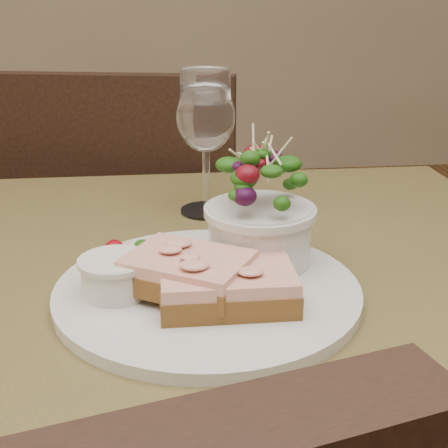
{
  "coord_description": "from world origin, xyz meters",
  "views": [
    {
      "loc": [
        -0.06,
        -0.58,
        1.03
      ],
      "look_at": [
        0.01,
        0.01,
        0.81
      ],
      "focal_mm": 50.0,
      "sensor_mm": 36.0,
      "label": 1
    }
  ],
  "objects": [
    {
      "name": "cafe_table",
      "position": [
        0.0,
        0.0,
        0.65
      ],
      "size": [
        0.8,
        0.8,
        0.75
      ],
      "color": "#4E4121",
      "rests_on": "ground"
    },
    {
      "name": "chair_far",
      "position": [
        -0.1,
        0.65,
        0.29
      ],
      "size": [
        0.5,
        0.5,
        0.9
      ],
      "rotation": [
        0.0,
        0.0,
        2.94
      ],
      "color": "black",
      "rests_on": "ground"
    },
    {
      "name": "wine_glass",
      "position": [
        0.01,
        0.21,
        0.87
      ],
      "size": [
        0.08,
        0.08,
        0.18
      ],
      "color": "white",
      "rests_on": "cafe_table"
    },
    {
      "name": "salad_bowl",
      "position": [
        0.05,
        0.02,
        0.82
      ],
      "size": [
        0.11,
        0.11,
        0.13
      ],
      "color": "silver",
      "rests_on": "dinner_plate"
    },
    {
      "name": "dinner_plate",
      "position": [
        -0.01,
        -0.03,
        0.76
      ],
      "size": [
        0.3,
        0.3,
        0.01
      ],
      "primitive_type": "cylinder",
      "color": "silver",
      "rests_on": "cafe_table"
    },
    {
      "name": "sandwich_back",
      "position": [
        -0.03,
        -0.05,
        0.79
      ],
      "size": [
        0.14,
        0.13,
        0.03
      ],
      "rotation": [
        0.0,
        0.0,
        -0.54
      ],
      "color": "#483113",
      "rests_on": "dinner_plate"
    },
    {
      "name": "garnish",
      "position": [
        -0.09,
        0.05,
        0.77
      ],
      "size": [
        0.05,
        0.04,
        0.02
      ],
      "color": "#12370A",
      "rests_on": "dinner_plate"
    },
    {
      "name": "ramekin",
      "position": [
        -0.1,
        -0.04,
        0.78
      ],
      "size": [
        0.06,
        0.06,
        0.04
      ],
      "color": "silver",
      "rests_on": "dinner_plate"
    },
    {
      "name": "sandwich_front",
      "position": [
        0.0,
        -0.06,
        0.78
      ],
      "size": [
        0.12,
        0.09,
        0.03
      ],
      "rotation": [
        0.0,
        0.0,
        -0.0
      ],
      "color": "#483113",
      "rests_on": "dinner_plate"
    }
  ]
}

